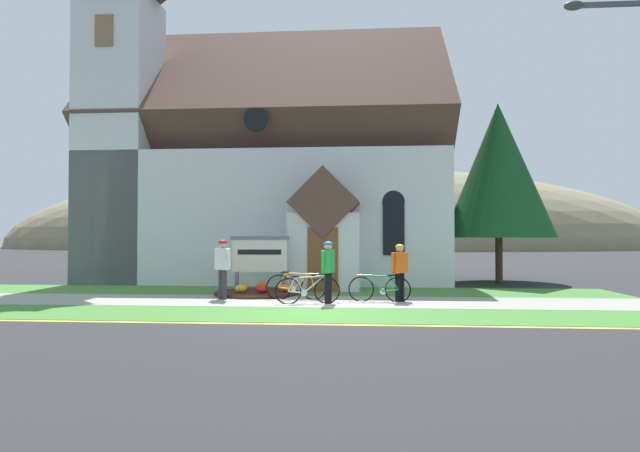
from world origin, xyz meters
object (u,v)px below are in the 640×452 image
(church_sign, at_px, (260,256))
(bicycle_blue, at_px, (307,290))
(cyclist_in_white_jersey, at_px, (223,264))
(bicycle_orange, at_px, (380,288))
(roadside_conifer, at_px, (498,170))
(cyclist_in_green_jersey, at_px, (328,267))
(cyclist_in_red_jersey, at_px, (400,268))
(bicycle_green, at_px, (296,286))

(church_sign, relative_size, bicycle_blue, 1.10)
(cyclist_in_white_jersey, bearing_deg, bicycle_blue, -16.52)
(bicycle_blue, relative_size, cyclist_in_white_jersey, 1.01)
(bicycle_orange, relative_size, roadside_conifer, 0.24)
(cyclist_in_green_jersey, relative_size, cyclist_in_white_jersey, 0.98)
(bicycle_blue, height_order, roadside_conifer, roadside_conifer)
(cyclist_in_red_jersey, relative_size, roadside_conifer, 0.22)
(cyclist_in_white_jersey, height_order, roadside_conifer, roadside_conifer)
(church_sign, xyz_separation_m, bicycle_green, (1.37, -1.59, -0.81))
(bicycle_green, relative_size, roadside_conifer, 0.24)
(bicycle_green, height_order, cyclist_in_white_jersey, cyclist_in_white_jersey)
(bicycle_blue, distance_m, cyclist_in_red_jersey, 2.67)
(church_sign, xyz_separation_m, cyclist_in_white_jersey, (-0.74, -1.73, -0.17))
(bicycle_blue, height_order, bicycle_orange, bicycle_orange)
(church_sign, relative_size, bicycle_orange, 1.10)
(roadside_conifer, bearing_deg, bicycle_orange, -127.45)
(church_sign, bearing_deg, bicycle_green, -49.37)
(bicycle_blue, bearing_deg, cyclist_in_green_jersey, 2.18)
(bicycle_orange, height_order, bicycle_green, bicycle_green)
(cyclist_in_green_jersey, bearing_deg, cyclist_in_red_jersey, 18.49)
(bicycle_blue, relative_size, bicycle_green, 1.00)
(cyclist_in_red_jersey, height_order, cyclist_in_white_jersey, cyclist_in_white_jersey)
(bicycle_blue, xyz_separation_m, cyclist_in_green_jersey, (0.56, 0.02, 0.62))
(bicycle_green, distance_m, cyclist_in_green_jersey, 1.44)
(bicycle_orange, xyz_separation_m, cyclist_in_white_jersey, (-4.49, 0.21, 0.65))
(bicycle_orange, bearing_deg, cyclist_in_green_jersey, -159.75)
(church_sign, bearing_deg, bicycle_blue, -54.22)
(church_sign, relative_size, bicycle_green, 1.10)
(bicycle_orange, height_order, cyclist_in_red_jersey, cyclist_in_red_jersey)
(church_sign, xyz_separation_m, roadside_conifer, (8.68, 4.49, 3.25))
(bicycle_orange, xyz_separation_m, cyclist_in_green_jersey, (-1.40, -0.52, 0.62))
(bicycle_orange, relative_size, cyclist_in_white_jersey, 1.00)
(roadside_conifer, bearing_deg, bicycle_blue, -134.64)
(bicycle_green, xyz_separation_m, cyclist_in_green_jersey, (0.98, -0.87, 0.61))
(cyclist_in_red_jersey, xyz_separation_m, cyclist_in_white_jersey, (-5.05, 0.07, 0.09))
(bicycle_orange, relative_size, cyclist_in_red_jersey, 1.08)
(bicycle_blue, distance_m, cyclist_in_green_jersey, 0.83)
(bicycle_blue, distance_m, bicycle_green, 0.98)
(bicycle_orange, height_order, roadside_conifer, roadside_conifer)
(cyclist_in_red_jersey, bearing_deg, church_sign, 157.27)
(bicycle_green, height_order, roadside_conifer, roadside_conifer)
(church_sign, xyz_separation_m, cyclist_in_green_jersey, (2.35, -2.46, -0.20))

